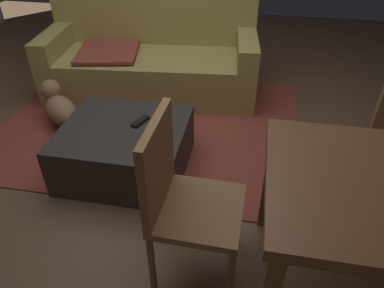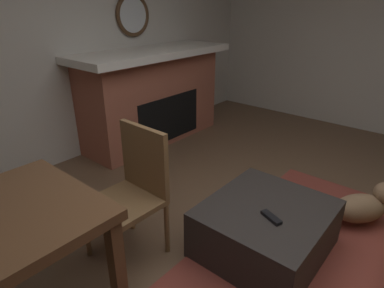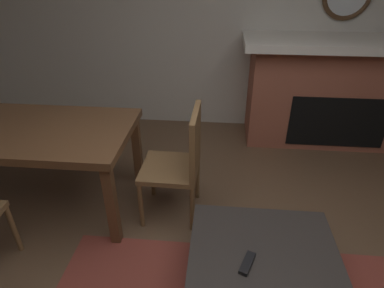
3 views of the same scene
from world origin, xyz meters
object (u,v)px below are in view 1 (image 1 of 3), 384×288
Objects in this scene: couch at (152,60)px; ottoman_coffee_table at (126,149)px; tv_remote at (140,121)px; dining_chair_west at (180,194)px; small_dog at (59,107)px.

couch reaches higher than ottoman_coffee_table.
tv_remote reaches higher than ottoman_coffee_table.
couch is at bearing 109.80° from dining_chair_west.
tv_remote is (0.27, -1.23, 0.06)m from couch.
small_dog is at bearing 148.57° from ottoman_coffee_table.
couch is 2.41× the size of ottoman_coffee_table.
tv_remote is 0.17× the size of dining_chair_west.
ottoman_coffee_table is 0.24m from tv_remote.
dining_chair_west is (0.73, -2.04, 0.20)m from couch.
dining_chair_west reaches higher than couch.
couch is 2.27× the size of dining_chair_west.
small_dog is at bearing -125.67° from couch.
ottoman_coffee_table is 0.99m from dining_chair_west.
tv_remote is at bearing -77.77° from couch.
small_dog is at bearing 138.12° from dining_chair_west.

